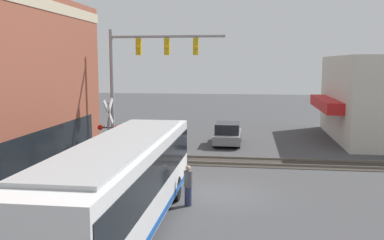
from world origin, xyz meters
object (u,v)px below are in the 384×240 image
at_px(pedestrian_near_bus, 188,185).
at_px(crossing_signal, 109,128).
at_px(city_bus, 121,183).
at_px(parked_car_grey, 228,134).
at_px(pedestrian_at_crossing, 118,157).

bearing_deg(pedestrian_near_bus, crossing_signal, 44.61).
bearing_deg(pedestrian_near_bus, city_bus, 151.17).
xyz_separation_m(city_bus, parked_car_grey, (16.29, -2.60, -1.05)).
relative_size(crossing_signal, pedestrian_near_bus, 2.33).
height_order(pedestrian_near_bus, pedestrian_at_crossing, pedestrian_at_crossing).
relative_size(city_bus, pedestrian_near_bus, 7.30).
xyz_separation_m(crossing_signal, pedestrian_at_crossing, (-0.94, -0.78, -1.36)).
height_order(parked_car_grey, pedestrian_near_bus, pedestrian_near_bus).
bearing_deg(pedestrian_at_crossing, pedestrian_near_bus, -134.34).
bearing_deg(crossing_signal, city_bus, -158.74).
bearing_deg(pedestrian_at_crossing, crossing_signal, 39.65).
bearing_deg(parked_car_grey, crossing_signal, 144.74).
bearing_deg(crossing_signal, pedestrian_at_crossing, -140.35).
xyz_separation_m(crossing_signal, pedestrian_near_bus, (-4.97, -4.91, -1.47)).
bearing_deg(pedestrian_near_bus, pedestrian_at_crossing, 45.66).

